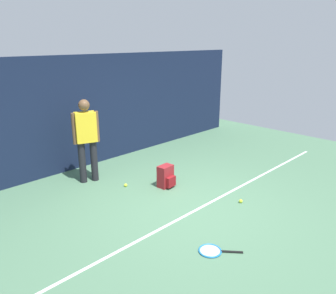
# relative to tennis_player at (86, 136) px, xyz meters

# --- Properties ---
(ground_plane) EXTENTS (12.00, 12.00, 0.00)m
(ground_plane) POSITION_rel_tennis_player_xyz_m (0.56, -2.13, -0.97)
(ground_plane) COLOR #4C7556
(back_fence) EXTENTS (10.00, 0.10, 2.50)m
(back_fence) POSITION_rel_tennis_player_xyz_m (0.56, 0.87, 0.28)
(back_fence) COLOR #141E38
(back_fence) RESTS_ON ground
(court_line) EXTENTS (9.00, 0.05, 0.00)m
(court_line) POSITION_rel_tennis_player_xyz_m (0.56, -2.38, -0.96)
(court_line) COLOR white
(court_line) RESTS_ON ground
(tennis_player) EXTENTS (0.50, 0.35, 1.70)m
(tennis_player) POSITION_rel_tennis_player_xyz_m (0.00, 0.00, 0.00)
(tennis_player) COLOR black
(tennis_player) RESTS_ON ground
(tennis_racket) EXTENTS (0.53, 0.58, 0.03)m
(tennis_racket) POSITION_rel_tennis_player_xyz_m (-0.16, -3.31, -0.95)
(tennis_racket) COLOR black
(tennis_racket) RESTS_ON ground
(backpack) EXTENTS (0.31, 0.30, 0.44)m
(backpack) POSITION_rel_tennis_player_xyz_m (0.92, -1.33, -0.76)
(backpack) COLOR maroon
(backpack) RESTS_ON ground
(tennis_ball_near_player) EXTENTS (0.07, 0.07, 0.07)m
(tennis_ball_near_player) POSITION_rel_tennis_player_xyz_m (0.34, -0.76, -0.93)
(tennis_ball_near_player) COLOR #CCE033
(tennis_ball_near_player) RESTS_ON ground
(tennis_ball_by_fence) EXTENTS (0.07, 0.07, 0.07)m
(tennis_ball_by_fence) POSITION_rel_tennis_player_xyz_m (1.37, -2.77, -0.93)
(tennis_ball_by_fence) COLOR #CCE033
(tennis_ball_by_fence) RESTS_ON ground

